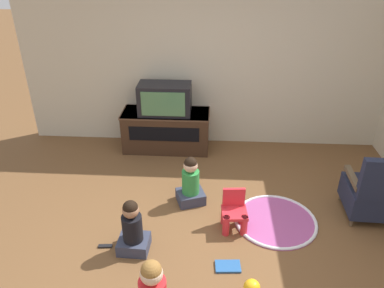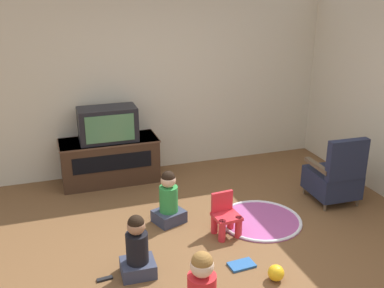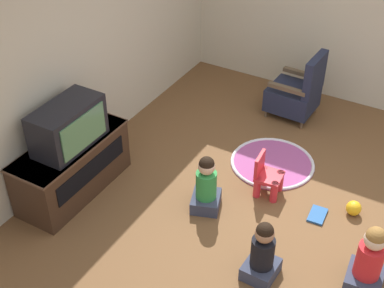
{
  "view_description": "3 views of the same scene",
  "coord_description": "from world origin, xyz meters",
  "px_view_note": "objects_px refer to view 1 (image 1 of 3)",
  "views": [
    {
      "loc": [
        -0.07,
        -2.98,
        2.92
      ],
      "look_at": [
        -0.31,
        0.96,
        0.75
      ],
      "focal_mm": 35.0,
      "sensor_mm": 36.0,
      "label": 1
    },
    {
      "loc": [
        -1.52,
        -3.65,
        2.65
      ],
      "look_at": [
        0.05,
        1.09,
        0.83
      ],
      "focal_mm": 42.0,
      "sensor_mm": 36.0,
      "label": 2
    },
    {
      "loc": [
        -3.98,
        -1.13,
        3.83
      ],
      "look_at": [
        -0.35,
        0.97,
        0.78
      ],
      "focal_mm": 50.0,
      "sensor_mm": 36.0,
      "label": 3
    }
  ],
  "objects_px": {
    "yellow_kid_chair": "(234,214)",
    "toy_ball": "(252,287)",
    "tv_cabinet": "(166,130)",
    "child_watching_left": "(191,183)",
    "child_watching_right": "(132,229)",
    "book": "(228,266)",
    "remote_control": "(105,246)",
    "black_armchair": "(372,193)",
    "television": "(165,99)"
  },
  "relations": [
    {
      "from": "yellow_kid_chair",
      "to": "book",
      "type": "bearing_deg",
      "value": -101.94
    },
    {
      "from": "tv_cabinet",
      "to": "yellow_kid_chair",
      "type": "height_order",
      "value": "tv_cabinet"
    },
    {
      "from": "yellow_kid_chair",
      "to": "toy_ball",
      "type": "distance_m",
      "value": 0.93
    },
    {
      "from": "child_watching_left",
      "to": "yellow_kid_chair",
      "type": "bearing_deg",
      "value": -60.31
    },
    {
      "from": "yellow_kid_chair",
      "to": "toy_ball",
      "type": "relative_size",
      "value": 3.04
    },
    {
      "from": "yellow_kid_chair",
      "to": "toy_ball",
      "type": "bearing_deg",
      "value": -86.37
    },
    {
      "from": "remote_control",
      "to": "toy_ball",
      "type": "bearing_deg",
      "value": -24.09
    },
    {
      "from": "toy_ball",
      "to": "yellow_kid_chair",
      "type": "bearing_deg",
      "value": 98.55
    },
    {
      "from": "yellow_kid_chair",
      "to": "child_watching_left",
      "type": "height_order",
      "value": "child_watching_left"
    },
    {
      "from": "remote_control",
      "to": "black_armchair",
      "type": "bearing_deg",
      "value": 7.5
    },
    {
      "from": "book",
      "to": "remote_control",
      "type": "xyz_separation_m",
      "value": [
        -1.32,
        0.21,
        -0.0
      ]
    },
    {
      "from": "toy_ball",
      "to": "child_watching_right",
      "type": "bearing_deg",
      "value": 157.58
    },
    {
      "from": "child_watching_left",
      "to": "book",
      "type": "relative_size",
      "value": 2.41
    },
    {
      "from": "child_watching_left",
      "to": "black_armchair",
      "type": "bearing_deg",
      "value": -23.66
    },
    {
      "from": "tv_cabinet",
      "to": "child_watching_left",
      "type": "distance_m",
      "value": 1.44
    },
    {
      "from": "black_armchair",
      "to": "child_watching_right",
      "type": "relative_size",
      "value": 1.42
    },
    {
      "from": "television",
      "to": "book",
      "type": "height_order",
      "value": "television"
    },
    {
      "from": "black_armchair",
      "to": "book",
      "type": "height_order",
      "value": "black_armchair"
    },
    {
      "from": "child_watching_right",
      "to": "black_armchair",
      "type": "bearing_deg",
      "value": 17.05
    },
    {
      "from": "black_armchair",
      "to": "child_watching_left",
      "type": "distance_m",
      "value": 2.13
    },
    {
      "from": "yellow_kid_chair",
      "to": "child_watching_right",
      "type": "height_order",
      "value": "child_watching_right"
    },
    {
      "from": "child_watching_right",
      "to": "television",
      "type": "bearing_deg",
      "value": 89.99
    },
    {
      "from": "tv_cabinet",
      "to": "yellow_kid_chair",
      "type": "bearing_deg",
      "value": -61.37
    },
    {
      "from": "toy_ball",
      "to": "remote_control",
      "type": "xyz_separation_m",
      "value": [
        -1.53,
        0.51,
        -0.07
      ]
    },
    {
      "from": "television",
      "to": "child_watching_left",
      "type": "relative_size",
      "value": 1.2
    },
    {
      "from": "tv_cabinet",
      "to": "toy_ball",
      "type": "distance_m",
      "value": 2.96
    },
    {
      "from": "remote_control",
      "to": "child_watching_right",
      "type": "bearing_deg",
      "value": -7.66
    },
    {
      "from": "tv_cabinet",
      "to": "black_armchair",
      "type": "relative_size",
      "value": 1.48
    },
    {
      "from": "television",
      "to": "child_watching_left",
      "type": "bearing_deg",
      "value": -70.53
    },
    {
      "from": "yellow_kid_chair",
      "to": "remote_control",
      "type": "height_order",
      "value": "yellow_kid_chair"
    },
    {
      "from": "toy_ball",
      "to": "book",
      "type": "xyz_separation_m",
      "value": [
        -0.21,
        0.3,
        -0.07
      ]
    },
    {
      "from": "tv_cabinet",
      "to": "child_watching_right",
      "type": "xyz_separation_m",
      "value": [
        -0.08,
        -2.23,
        -0.05
      ]
    },
    {
      "from": "television",
      "to": "remote_control",
      "type": "distance_m",
      "value": 2.37
    },
    {
      "from": "tv_cabinet",
      "to": "book",
      "type": "height_order",
      "value": "tv_cabinet"
    },
    {
      "from": "black_armchair",
      "to": "toy_ball",
      "type": "bearing_deg",
      "value": 41.68
    },
    {
      "from": "television",
      "to": "child_watching_left",
      "type": "xyz_separation_m",
      "value": [
        0.47,
        -1.32,
        -0.57
      ]
    },
    {
      "from": "black_armchair",
      "to": "yellow_kid_chair",
      "type": "bearing_deg",
      "value": 12.52
    },
    {
      "from": "television",
      "to": "toy_ball",
      "type": "distance_m",
      "value": 3.01
    },
    {
      "from": "child_watching_right",
      "to": "tv_cabinet",
      "type": "bearing_deg",
      "value": 90.03
    },
    {
      "from": "yellow_kid_chair",
      "to": "book",
      "type": "distance_m",
      "value": 0.64
    },
    {
      "from": "toy_ball",
      "to": "remote_control",
      "type": "bearing_deg",
      "value": 161.55
    },
    {
      "from": "black_armchair",
      "to": "remote_control",
      "type": "height_order",
      "value": "black_armchair"
    },
    {
      "from": "child_watching_left",
      "to": "book",
      "type": "height_order",
      "value": "child_watching_left"
    },
    {
      "from": "black_armchair",
      "to": "yellow_kid_chair",
      "type": "xyz_separation_m",
      "value": [
        -1.6,
        -0.29,
        -0.14
      ]
    },
    {
      "from": "book",
      "to": "remote_control",
      "type": "bearing_deg",
      "value": 167.06
    },
    {
      "from": "child_watching_left",
      "to": "child_watching_right",
      "type": "relative_size",
      "value": 1.01
    },
    {
      "from": "child_watching_left",
      "to": "book",
      "type": "bearing_deg",
      "value": -86.57
    },
    {
      "from": "black_armchair",
      "to": "toy_ball",
      "type": "distance_m",
      "value": 1.91
    },
    {
      "from": "child_watching_left",
      "to": "remote_control",
      "type": "bearing_deg",
      "value": -154.84
    },
    {
      "from": "black_armchair",
      "to": "yellow_kid_chair",
      "type": "relative_size",
      "value": 1.9
    }
  ]
}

